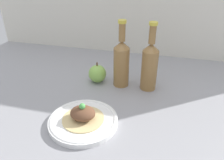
# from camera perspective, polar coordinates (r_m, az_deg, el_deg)

# --- Properties ---
(ground_plane) EXTENTS (1.80, 1.10, 0.04)m
(ground_plane) POSITION_cam_1_polar(r_m,az_deg,el_deg) (0.87, 2.30, -7.01)
(ground_plane) COLOR gray
(plate) EXTENTS (0.24, 0.24, 0.02)m
(plate) POSITION_cam_1_polar(r_m,az_deg,el_deg) (0.76, -7.48, -10.50)
(plate) COLOR white
(plate) RESTS_ON ground_plane
(plated_food) EXTENTS (0.14, 0.14, 0.06)m
(plated_food) POSITION_cam_1_polar(r_m,az_deg,el_deg) (0.75, -7.62, -8.86)
(plated_food) COLOR #D6BC7F
(plated_food) RESTS_ON plate
(cider_bottle_left) EXTENTS (0.07, 0.07, 0.29)m
(cider_bottle_left) POSITION_cam_1_polar(r_m,az_deg,el_deg) (0.93, 2.47, 4.77)
(cider_bottle_left) COLOR olive
(cider_bottle_left) RESTS_ON ground_plane
(cider_bottle_right) EXTENTS (0.07, 0.07, 0.29)m
(cider_bottle_right) POSITION_cam_1_polar(r_m,az_deg,el_deg) (0.92, 9.81, 3.95)
(cider_bottle_right) COLOR olive
(cider_bottle_right) RESTS_ON ground_plane
(apple) EXTENTS (0.08, 0.08, 0.10)m
(apple) POSITION_cam_1_polar(r_m,az_deg,el_deg) (0.99, -3.84, 1.67)
(apple) COLOR #84B74C
(apple) RESTS_ON ground_plane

